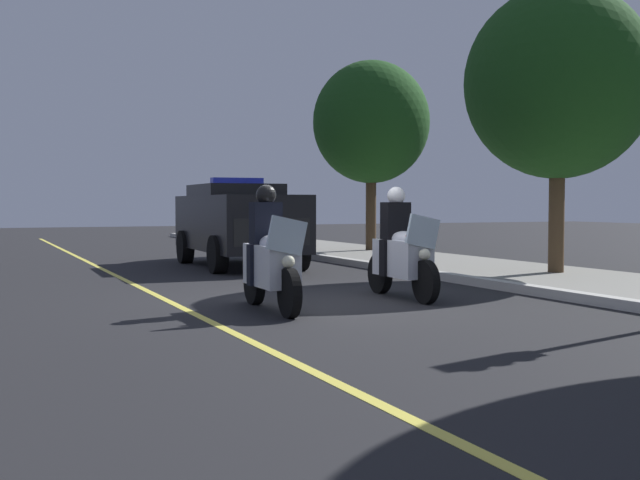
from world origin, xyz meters
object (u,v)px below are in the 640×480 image
object	(u,v)px
police_motorcycle_lead_left	(270,260)
police_motorcycle_lead_right	(401,253)
tree_mid_block	(558,83)
tree_far_back	(371,123)
police_suv	(238,221)

from	to	relation	value
police_motorcycle_lead_left	police_motorcycle_lead_right	distance (m)	2.40
tree_mid_block	tree_far_back	world-z (taller)	tree_mid_block
police_suv	tree_far_back	bearing A→B (deg)	121.90
police_motorcycle_lead_left	tree_far_back	distance (m)	13.05
tree_mid_block	police_motorcycle_lead_left	bearing A→B (deg)	-71.14
police_motorcycle_lead_left	tree_mid_block	size ratio (longest dim) A/B	0.38
police_motorcycle_lead_left	tree_mid_block	distance (m)	7.91
police_suv	tree_mid_block	distance (m)	7.57
police_suv	police_motorcycle_lead_right	bearing A→B (deg)	3.31
police_motorcycle_lead_right	tree_mid_block	xyz separation A→B (m)	(-1.82, 4.54, 3.12)
police_suv	tree_far_back	world-z (taller)	tree_far_back
police_motorcycle_lead_right	police_suv	world-z (taller)	police_suv
police_motorcycle_lead_left	tree_mid_block	world-z (taller)	tree_mid_block
police_motorcycle_lead_right	tree_far_back	world-z (taller)	tree_far_back
police_motorcycle_lead_right	tree_mid_block	bearing A→B (deg)	111.85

